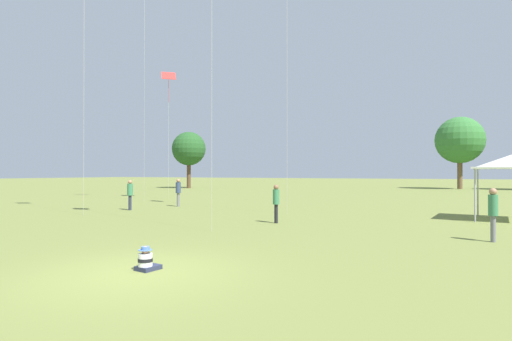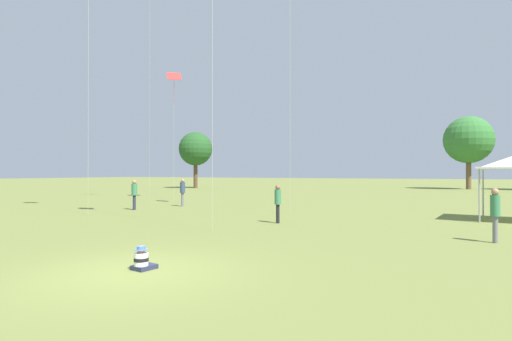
{
  "view_description": "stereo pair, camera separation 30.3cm",
  "coord_description": "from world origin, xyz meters",
  "px_view_note": "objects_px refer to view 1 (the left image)",
  "views": [
    {
      "loc": [
        6.17,
        -6.65,
        2.2
      ],
      "look_at": [
        -0.01,
        5.92,
        2.28
      ],
      "focal_mm": 28.0,
      "sensor_mm": 36.0,
      "label": 1
    },
    {
      "loc": [
        6.44,
        -6.51,
        2.2
      ],
      "look_at": [
        -0.01,
        5.92,
        2.28
      ],
      "focal_mm": 28.0,
      "sensor_mm": 36.0,
      "label": 2
    }
  ],
  "objects_px": {
    "distant_tree_0": "(189,149)",
    "kite_1": "(169,79)",
    "person_standing_0": "(276,200)",
    "person_standing_3": "(493,209)",
    "canopy_tent": "(511,162)",
    "person_standing_2": "(130,192)",
    "distant_tree_2": "(460,140)",
    "person_standing_1": "(178,190)",
    "seated_toddler": "(146,261)"
  },
  "relations": [
    {
      "from": "kite_1",
      "to": "distant_tree_2",
      "type": "relative_size",
      "value": 1.1
    },
    {
      "from": "seated_toddler",
      "to": "person_standing_2",
      "type": "distance_m",
      "value": 15.34
    },
    {
      "from": "person_standing_0",
      "to": "canopy_tent",
      "type": "relative_size",
      "value": 0.49
    },
    {
      "from": "person_standing_3",
      "to": "kite_1",
      "type": "distance_m",
      "value": 27.14
    },
    {
      "from": "canopy_tent",
      "to": "person_standing_0",
      "type": "bearing_deg",
      "value": -149.24
    },
    {
      "from": "distant_tree_2",
      "to": "kite_1",
      "type": "bearing_deg",
      "value": -123.36
    },
    {
      "from": "person_standing_2",
      "to": "distant_tree_0",
      "type": "bearing_deg",
      "value": -55.64
    },
    {
      "from": "distant_tree_2",
      "to": "person_standing_1",
      "type": "bearing_deg",
      "value": -113.29
    },
    {
      "from": "canopy_tent",
      "to": "seated_toddler",
      "type": "bearing_deg",
      "value": -120.64
    },
    {
      "from": "person_standing_1",
      "to": "canopy_tent",
      "type": "bearing_deg",
      "value": 133.94
    },
    {
      "from": "person_standing_1",
      "to": "person_standing_3",
      "type": "relative_size",
      "value": 1.05
    },
    {
      "from": "person_standing_1",
      "to": "person_standing_0",
      "type": "bearing_deg",
      "value": 103.34
    },
    {
      "from": "seated_toddler",
      "to": "canopy_tent",
      "type": "height_order",
      "value": "canopy_tent"
    },
    {
      "from": "person_standing_3",
      "to": "distant_tree_2",
      "type": "height_order",
      "value": "distant_tree_2"
    },
    {
      "from": "person_standing_1",
      "to": "kite_1",
      "type": "height_order",
      "value": "kite_1"
    },
    {
      "from": "person_standing_0",
      "to": "distant_tree_0",
      "type": "height_order",
      "value": "distant_tree_0"
    },
    {
      "from": "person_standing_3",
      "to": "canopy_tent",
      "type": "relative_size",
      "value": 0.5
    },
    {
      "from": "canopy_tent",
      "to": "distant_tree_0",
      "type": "relative_size",
      "value": 0.42
    },
    {
      "from": "seated_toddler",
      "to": "person_standing_2",
      "type": "bearing_deg",
      "value": 142.9
    },
    {
      "from": "person_standing_1",
      "to": "person_standing_2",
      "type": "xyz_separation_m",
      "value": [
        -0.97,
        -3.34,
        -0.02
      ]
    },
    {
      "from": "person_standing_0",
      "to": "person_standing_2",
      "type": "xyz_separation_m",
      "value": [
        -10.13,
        1.78,
        0.05
      ]
    },
    {
      "from": "person_standing_2",
      "to": "kite_1",
      "type": "relative_size",
      "value": 0.16
    },
    {
      "from": "person_standing_2",
      "to": "distant_tree_2",
      "type": "relative_size",
      "value": 0.18
    },
    {
      "from": "kite_1",
      "to": "canopy_tent",
      "type": "bearing_deg",
      "value": -9.67
    },
    {
      "from": "person_standing_1",
      "to": "person_standing_3",
      "type": "height_order",
      "value": "person_standing_1"
    },
    {
      "from": "kite_1",
      "to": "person_standing_2",
      "type": "bearing_deg",
      "value": -61.62
    },
    {
      "from": "kite_1",
      "to": "distant_tree_0",
      "type": "relative_size",
      "value": 1.33
    },
    {
      "from": "person_standing_2",
      "to": "person_standing_0",
      "type": "bearing_deg",
      "value": 174.42
    },
    {
      "from": "canopy_tent",
      "to": "distant_tree_0",
      "type": "distance_m",
      "value": 44.63
    },
    {
      "from": "person_standing_2",
      "to": "person_standing_1",
      "type": "bearing_deg",
      "value": -101.87
    },
    {
      "from": "distant_tree_0",
      "to": "kite_1",
      "type": "bearing_deg",
      "value": -58.28
    },
    {
      "from": "person_standing_1",
      "to": "person_standing_3",
      "type": "xyz_separation_m",
      "value": [
        17.23,
        -6.45,
        -0.04
      ]
    },
    {
      "from": "person_standing_0",
      "to": "person_standing_3",
      "type": "distance_m",
      "value": 8.18
    },
    {
      "from": "person_standing_1",
      "to": "canopy_tent",
      "type": "distance_m",
      "value": 18.59
    },
    {
      "from": "person_standing_2",
      "to": "canopy_tent",
      "type": "height_order",
      "value": "canopy_tent"
    },
    {
      "from": "person_standing_1",
      "to": "distant_tree_0",
      "type": "bearing_deg",
      "value": -102.95
    },
    {
      "from": "person_standing_0",
      "to": "distant_tree_2",
      "type": "bearing_deg",
      "value": -1.66
    },
    {
      "from": "distant_tree_0",
      "to": "distant_tree_2",
      "type": "height_order",
      "value": "distant_tree_2"
    },
    {
      "from": "person_standing_2",
      "to": "distant_tree_2",
      "type": "bearing_deg",
      "value": -108.37
    },
    {
      "from": "person_standing_1",
      "to": "person_standing_3",
      "type": "distance_m",
      "value": 18.4
    },
    {
      "from": "kite_1",
      "to": "distant_tree_0",
      "type": "distance_m",
      "value": 24.41
    },
    {
      "from": "person_standing_2",
      "to": "distant_tree_2",
      "type": "xyz_separation_m",
      "value": [
        18.02,
        42.94,
        5.54
      ]
    },
    {
      "from": "person_standing_2",
      "to": "kite_1",
      "type": "height_order",
      "value": "kite_1"
    },
    {
      "from": "person_standing_3",
      "to": "distant_tree_0",
      "type": "relative_size",
      "value": 0.21
    },
    {
      "from": "person_standing_3",
      "to": "canopy_tent",
      "type": "height_order",
      "value": "canopy_tent"
    },
    {
      "from": "person_standing_0",
      "to": "canopy_tent",
      "type": "xyz_separation_m",
      "value": [
        9.36,
        5.57,
        1.67
      ]
    },
    {
      "from": "person_standing_0",
      "to": "kite_1",
      "type": "height_order",
      "value": "kite_1"
    },
    {
      "from": "canopy_tent",
      "to": "person_standing_2",
      "type": "bearing_deg",
      "value": -169.0
    },
    {
      "from": "canopy_tent",
      "to": "distant_tree_0",
      "type": "bearing_deg",
      "value": 144.91
    },
    {
      "from": "person_standing_3",
      "to": "person_standing_2",
      "type": "bearing_deg",
      "value": -74.94
    }
  ]
}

